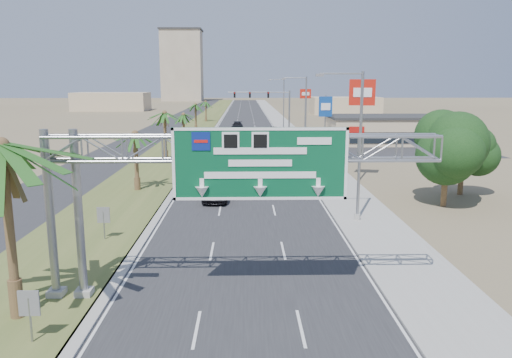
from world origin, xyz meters
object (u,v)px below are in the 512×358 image
Objects in this scene: store_building at (388,130)px; pole_sign_blue at (325,108)px; signal_mast at (277,110)px; sign_gantry at (223,161)px; car_far at (237,126)px; car_right_lane at (273,132)px; pole_sign_red_near at (362,99)px; car_mid_lane at (253,150)px; pole_sign_red_far at (305,97)px; palm_near at (1,147)px; car_left_lane at (218,190)px.

pole_sign_blue reaches higher than store_building.
signal_mast is at bearing 160.46° from store_building.
car_far is at bearing 90.45° from sign_gantry.
store_building is 20.26m from car_right_lane.
store_building is at bearing 69.46° from pole_sign_red_near.
store_building is at bearing 22.73° from car_mid_lane.
pole_sign_red_near is 1.19× the size of pole_sign_red_far.
palm_near is 1.01× the size of pole_sign_red_far.
palm_near is 82.06m from car_far.
car_far is (-6.85, 17.51, -4.11)m from signal_mast.
pole_sign_red_near reaches higher than car_far.
pole_sign_red_near reaches higher than pole_sign_red_far.
pole_sign_blue is at bearing 37.20° from car_mid_lane.
pole_sign_red_near is (12.47, -53.42, 7.01)m from car_far.
car_left_lane is 25.43m from car_mid_lane.
pole_sign_red_far reaches higher than store_building.
pole_sign_blue reaches higher than car_far.
store_building is at bearing 7.62° from pole_sign_blue.
pole_sign_red_far is at bearing 66.58° from signal_mast.
car_left_lane is 48.96m from car_right_lane.
pole_sign_red_near is (13.11, 7.73, 6.91)m from car_left_lane.
car_right_lane is at bearing 78.43° from palm_near.
pole_sign_blue is (13.68, -24.82, 4.71)m from car_far.
sign_gantry is 2.03× the size of pole_sign_red_far.
pole_sign_blue is (6.83, -7.31, 0.60)m from signal_mast.
store_building reaches higher than car_mid_lane.
signal_mast reaches higher than car_mid_lane.
car_right_lane is (-17.12, 10.76, -1.21)m from store_building.
signal_mast is at bearing 77.34° from palm_near.
car_right_lane is (5.94, 66.83, -5.26)m from sign_gantry.
pole_sign_blue is (14.32, 36.33, 4.61)m from car_left_lane.
car_mid_lane is at bearing -82.87° from car_far.
palm_near reaches higher than car_far.
car_right_lane is at bearing 98.26° from pole_sign_red_near.
palm_near is 22.31m from car_left_lane.
sign_gantry is at bearing -95.74° from signal_mast.
signal_mast reaches higher than car_right_lane.
signal_mast is at bearing 98.88° from pole_sign_red_near.
sign_gantry is 19.17m from car_left_lane.
signal_mast is (14.37, 63.97, -2.08)m from palm_near.
car_left_lane is at bearing 71.32° from palm_near.
car_left_lane is 60.39m from pole_sign_red_far.
palm_near is 0.85× the size of pole_sign_red_near.
car_left_lane is 16.71m from pole_sign_red_near.
car_right_lane reaches higher than car_far.
pole_sign_red_near is at bearing -73.82° from car_far.
palm_near is 0.81× the size of signal_mast.
signal_mast is at bearing 69.13° from car_mid_lane.
palm_near reaches higher than car_left_lane.
palm_near is at bearing -118.28° from store_building.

